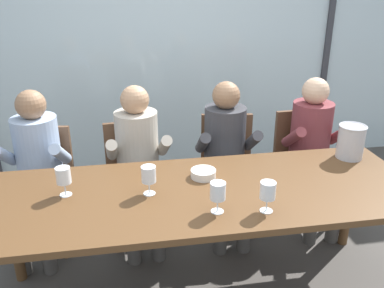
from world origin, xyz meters
The scene contains 19 objects.
ground centered at (0.00, 1.00, 0.00)m, with size 14.00×14.00×0.00m, color #4C4742.
window_glass_panel centered at (0.00, 2.08, 1.30)m, with size 7.79×0.03×2.60m, color silver.
window_mullion_right centered at (1.75, 2.06, 1.30)m, with size 0.06×0.06×2.60m, color #38383D.
hillside_vineyard centered at (0.00, 5.84, 1.01)m, with size 13.79×2.40×2.03m, color #568942.
dining_table centered at (0.00, 0.00, 0.70)m, with size 2.59×0.91×0.78m.
chair_near_curtain centered at (-1.06, 0.84, 0.53)m, with size 0.50×0.50×0.89m.
chair_left_of_center centered at (-0.38, 0.84, 0.53)m, with size 0.47×0.47×0.89m.
chair_center centered at (0.38, 0.89, 0.53)m, with size 0.50×0.50×0.89m.
chair_right_of_center centered at (1.04, 0.89, 0.53)m, with size 0.47×0.47×0.89m.
person_pale_blue_shirt centered at (-1.07, 0.73, 0.70)m, with size 0.49×0.63×1.21m.
person_beige_jumper centered at (-0.34, 0.73, 0.70)m, with size 0.47×0.62×1.21m.
person_charcoal_jacket centered at (0.33, 0.73, 0.70)m, with size 0.48×0.62×1.21m.
person_maroon_top centered at (1.05, 0.73, 0.70)m, with size 0.47×0.62×1.21m.
ice_bucket_primary centered at (1.09, 0.29, 0.90)m, with size 0.19×0.19×0.23m.
tasting_bowl centered at (0.04, 0.16, 0.80)m, with size 0.16×0.16×0.05m, color silver.
wine_glass_by_left_taster centered at (-0.78, 0.08, 0.90)m, with size 0.08×0.08×0.17m.
wine_glass_near_bucket centered at (0.04, -0.24, 0.90)m, with size 0.08×0.08×0.17m.
wine_glass_center_pour centered at (0.30, -0.28, 0.89)m, with size 0.08×0.08×0.17m.
wine_glass_by_right_taster centered at (-0.31, 0.01, 0.90)m, with size 0.08×0.08×0.17m.
Camera 1 is at (-0.42, -2.08, 1.96)m, focal length 38.49 mm.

